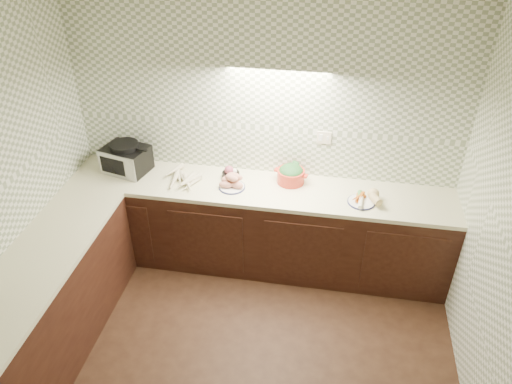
% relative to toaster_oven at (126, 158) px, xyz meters
% --- Properties ---
extents(room, '(3.60, 3.60, 2.60)m').
position_rel_toaster_oven_xyz_m(room, '(1.31, -1.59, 0.59)').
color(room, black).
rests_on(room, ground).
extents(counter, '(3.60, 3.60, 0.90)m').
position_rel_toaster_oven_xyz_m(counter, '(0.63, -0.90, -0.59)').
color(counter, black).
rests_on(counter, ground).
extents(toaster_oven, '(0.47, 0.41, 0.29)m').
position_rel_toaster_oven_xyz_m(toaster_oven, '(0.00, 0.00, 0.00)').
color(toaster_oven, black).
rests_on(toaster_oven, counter).
extents(parsnip_pile, '(0.44, 0.43, 0.08)m').
position_rel_toaster_oven_xyz_m(parsnip_pile, '(0.59, -0.07, -0.10)').
color(parsnip_pile, beige).
rests_on(parsnip_pile, counter).
extents(sweet_potato_plate, '(0.24, 0.24, 0.15)m').
position_rel_toaster_oven_xyz_m(sweet_potato_plate, '(1.06, -0.12, -0.08)').
color(sweet_potato_plate, '#171A46').
rests_on(sweet_potato_plate, counter).
extents(onion_bowl, '(0.17, 0.17, 0.13)m').
position_rel_toaster_oven_xyz_m(onion_bowl, '(1.02, 0.03, -0.09)').
color(onion_bowl, black).
rests_on(onion_bowl, counter).
extents(dutch_oven, '(0.32, 0.31, 0.18)m').
position_rel_toaster_oven_xyz_m(dutch_oven, '(1.59, 0.06, -0.05)').
color(dutch_oven, red).
rests_on(dutch_oven, counter).
extents(veg_plate, '(0.31, 0.31, 0.12)m').
position_rel_toaster_oven_xyz_m(veg_plate, '(2.29, -0.14, -0.10)').
color(veg_plate, '#171A46').
rests_on(veg_plate, counter).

